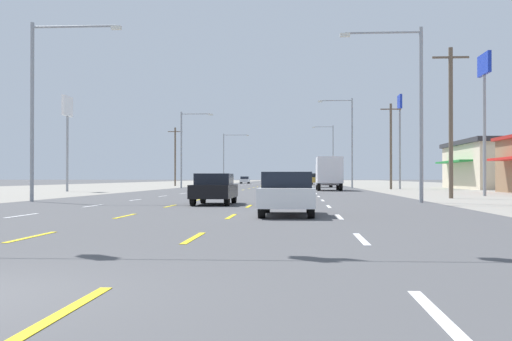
{
  "coord_description": "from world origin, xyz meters",
  "views": [
    {
      "loc": [
        3.98,
        -6.59,
        1.28
      ],
      "look_at": [
        -0.28,
        56.96,
        1.95
      ],
      "focal_mm": 45.71,
      "sensor_mm": 36.0,
      "label": 1
    }
  ],
  "objects_px": {
    "sedan_inner_right_nearest": "(287,193)",
    "streetlight_right_row_2": "(331,151)",
    "pole_sign_left_row_1": "(67,118)",
    "streetlight_left_row_1": "(185,144)",
    "streetlight_right_row_0": "(412,100)",
    "suv_far_right_midfar": "(324,179)",
    "suv_far_right_farthest": "(317,179)",
    "hatchback_center_turn_distant_a": "(279,180)",
    "pole_sign_right_row_1": "(484,86)",
    "box_truck_far_right_mid": "(329,172)",
    "pole_sign_right_row_2": "(400,119)",
    "sedan_far_left_distant_b": "(245,180)",
    "sedan_center_turn_near": "(214,188)",
    "sedan_center_turn_farther": "(274,181)",
    "sedan_far_left_far": "(225,181)",
    "streetlight_right_row_1": "(349,137)",
    "streetlight_left_row_2": "(227,154)",
    "streetlight_left_row_0": "(42,96)"
  },
  "relations": [
    {
      "from": "box_truck_far_right_mid",
      "to": "pole_sign_right_row_2",
      "type": "bearing_deg",
      "value": 44.96
    },
    {
      "from": "pole_sign_right_row_1",
      "to": "streetlight_left_row_1",
      "type": "bearing_deg",
      "value": 130.13
    },
    {
      "from": "streetlight_right_row_0",
      "to": "suv_far_right_midfar",
      "type": "bearing_deg",
      "value": 92.83
    },
    {
      "from": "sedan_center_turn_farther",
      "to": "hatchback_center_turn_distant_a",
      "type": "relative_size",
      "value": 1.15
    },
    {
      "from": "hatchback_center_turn_distant_a",
      "to": "streetlight_left_row_1",
      "type": "distance_m",
      "value": 48.87
    },
    {
      "from": "sedan_center_turn_near",
      "to": "suv_far_right_farthest",
      "type": "height_order",
      "value": "suv_far_right_farthest"
    },
    {
      "from": "sedan_inner_right_nearest",
      "to": "pole_sign_right_row_1",
      "type": "xyz_separation_m",
      "value": [
        13.12,
        23.84,
        6.83
      ]
    },
    {
      "from": "pole_sign_left_row_1",
      "to": "streetlight_right_row_2",
      "type": "distance_m",
      "value": 68.55
    },
    {
      "from": "sedan_far_left_far",
      "to": "pole_sign_right_row_2",
      "type": "bearing_deg",
      "value": -49.34
    },
    {
      "from": "box_truck_far_right_mid",
      "to": "streetlight_right_row_2",
      "type": "xyz_separation_m",
      "value": [
        2.97,
        56.77,
        4.37
      ]
    },
    {
      "from": "box_truck_far_right_mid",
      "to": "hatchback_center_turn_distant_a",
      "type": "xyz_separation_m",
      "value": [
        -6.69,
        60.9,
        -1.05
      ]
    },
    {
      "from": "hatchback_center_turn_distant_a",
      "to": "streetlight_left_row_0",
      "type": "relative_size",
      "value": 0.41
    },
    {
      "from": "sedan_inner_right_nearest",
      "to": "streetlight_right_row_0",
      "type": "relative_size",
      "value": 0.5
    },
    {
      "from": "box_truck_far_right_mid",
      "to": "hatchback_center_turn_distant_a",
      "type": "bearing_deg",
      "value": 96.27
    },
    {
      "from": "suv_far_right_farthest",
      "to": "sedan_far_left_distant_b",
      "type": "xyz_separation_m",
      "value": [
        -14.24,
        17.01,
        -0.27
      ]
    },
    {
      "from": "sedan_far_left_distant_b",
      "to": "streetlight_right_row_0",
      "type": "bearing_deg",
      "value": -80.35
    },
    {
      "from": "box_truck_far_right_mid",
      "to": "streetlight_right_row_2",
      "type": "relative_size",
      "value": 0.66
    },
    {
      "from": "streetlight_right_row_0",
      "to": "sedan_far_left_far",
      "type": "bearing_deg",
      "value": 104.76
    },
    {
      "from": "streetlight_left_row_2",
      "to": "sedan_center_turn_near",
      "type": "bearing_deg",
      "value": -83.94
    },
    {
      "from": "sedan_far_left_distant_b",
      "to": "pole_sign_right_row_1",
      "type": "distance_m",
      "value": 90.79
    },
    {
      "from": "sedan_inner_right_nearest",
      "to": "box_truck_far_right_mid",
      "type": "height_order",
      "value": "box_truck_far_right_mid"
    },
    {
      "from": "box_truck_far_right_mid",
      "to": "streetlight_right_row_0",
      "type": "xyz_separation_m",
      "value": [
        2.86,
        -30.26,
        3.4
      ]
    },
    {
      "from": "sedan_center_turn_farther",
      "to": "pole_sign_right_row_1",
      "type": "relative_size",
      "value": 0.46
    },
    {
      "from": "pole_sign_left_row_1",
      "to": "suv_far_right_farthest",
      "type": "bearing_deg",
      "value": 67.73
    },
    {
      "from": "suv_far_right_midfar",
      "to": "suv_far_right_farthest",
      "type": "height_order",
      "value": "same"
    },
    {
      "from": "sedan_center_turn_near",
      "to": "streetlight_right_row_1",
      "type": "xyz_separation_m",
      "value": [
        9.8,
        46.55,
        5.33
      ]
    },
    {
      "from": "suv_far_right_midfar",
      "to": "streetlight_right_row_1",
      "type": "relative_size",
      "value": 0.46
    },
    {
      "from": "hatchback_center_turn_distant_a",
      "to": "streetlight_left_row_0",
      "type": "distance_m",
      "value": 91.81
    },
    {
      "from": "box_truck_far_right_mid",
      "to": "pole_sign_right_row_2",
      "type": "distance_m",
      "value": 12.81
    },
    {
      "from": "suv_far_right_midfar",
      "to": "streetlight_right_row_0",
      "type": "xyz_separation_m",
      "value": [
        2.53,
        -51.06,
        4.21
      ]
    },
    {
      "from": "suv_far_right_farthest",
      "to": "hatchback_center_turn_distant_a",
      "type": "xyz_separation_m",
      "value": [
        -6.87,
        8.68,
        -0.24
      ]
    },
    {
      "from": "suv_far_right_midfar",
      "to": "streetlight_left_row_2",
      "type": "distance_m",
      "value": 39.96
    },
    {
      "from": "sedan_inner_right_nearest",
      "to": "streetlight_right_row_2",
      "type": "xyz_separation_m",
      "value": [
        6.24,
        98.71,
        5.45
      ]
    },
    {
      "from": "sedan_center_turn_farther",
      "to": "streetlight_right_row_2",
      "type": "relative_size",
      "value": 0.41
    },
    {
      "from": "sedan_center_turn_farther",
      "to": "streetlight_right_row_1",
      "type": "relative_size",
      "value": 0.42
    },
    {
      "from": "sedan_inner_right_nearest",
      "to": "sedan_far_left_distant_b",
      "type": "relative_size",
      "value": 1.0
    },
    {
      "from": "pole_sign_right_row_1",
      "to": "streetlight_right_row_1",
      "type": "relative_size",
      "value": 0.92
    },
    {
      "from": "sedan_far_left_distant_b",
      "to": "streetlight_right_row_0",
      "type": "height_order",
      "value": "streetlight_right_row_0"
    },
    {
      "from": "sedan_far_left_distant_b",
      "to": "streetlight_right_row_2",
      "type": "xyz_separation_m",
      "value": [
        17.03,
        -12.45,
        5.45
      ]
    },
    {
      "from": "pole_sign_right_row_2",
      "to": "pole_sign_left_row_1",
      "type": "bearing_deg",
      "value": -155.69
    },
    {
      "from": "sedan_center_turn_near",
      "to": "hatchback_center_turn_distant_a",
      "type": "distance_m",
      "value": 94.2
    },
    {
      "from": "streetlight_right_row_0",
      "to": "streetlight_right_row_2",
      "type": "height_order",
      "value": "streetlight_right_row_2"
    },
    {
      "from": "hatchback_center_turn_distant_a",
      "to": "streetlight_right_row_2",
      "type": "bearing_deg",
      "value": -23.14
    },
    {
      "from": "sedan_center_turn_farther",
      "to": "streetlight_right_row_0",
      "type": "relative_size",
      "value": 0.5
    },
    {
      "from": "suv_far_right_farthest",
      "to": "hatchback_center_turn_distant_a",
      "type": "height_order",
      "value": "suv_far_right_farthest"
    },
    {
      "from": "pole_sign_right_row_2",
      "to": "streetlight_right_row_0",
      "type": "bearing_deg",
      "value": -97.74
    },
    {
      "from": "pole_sign_left_row_1",
      "to": "streetlight_left_row_2",
      "type": "distance_m",
      "value": 63.54
    },
    {
      "from": "sedan_center_turn_near",
      "to": "hatchback_center_turn_distant_a",
      "type": "bearing_deg",
      "value": 89.89
    },
    {
      "from": "pole_sign_left_row_1",
      "to": "streetlight_left_row_1",
      "type": "height_order",
      "value": "streetlight_left_row_1"
    },
    {
      "from": "streetlight_left_row_0",
      "to": "streetlight_right_row_2",
      "type": "distance_m",
      "value": 89.18
    }
  ]
}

